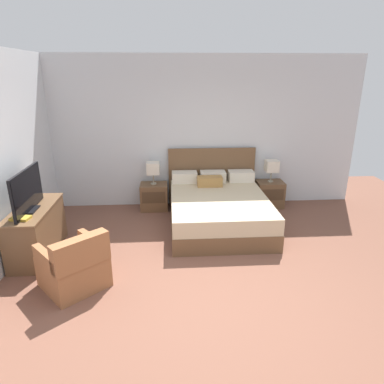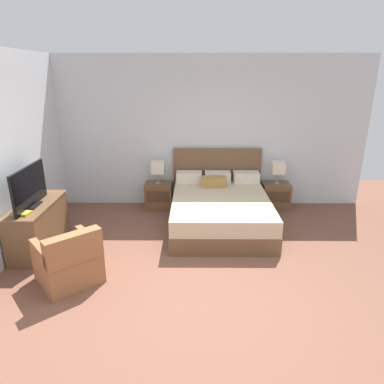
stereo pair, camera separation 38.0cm
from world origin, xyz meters
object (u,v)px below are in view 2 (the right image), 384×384
object	(u,v)px
armchair_by_window	(69,262)
table_lamp_right	(278,168)
nightstand_left	(159,196)
book_red_cover	(21,213)
tv	(29,187)
table_lamp_left	(158,168)
nightstand_right	(276,196)
bed	(220,208)
dresser	(39,225)

from	to	relation	value
armchair_by_window	table_lamp_right	bearing A→B (deg)	38.73
nightstand_left	book_red_cover	size ratio (longest dim) A/B	2.16
tv	table_lamp_left	bearing A→B (deg)	46.81
nightstand_right	tv	distance (m)	4.35
nightstand_left	table_lamp_left	world-z (taller)	table_lamp_left
nightstand_right	tv	world-z (taller)	tv
bed	nightstand_right	bearing A→B (deg)	33.97
nightstand_right	nightstand_left	bearing A→B (deg)	180.00
table_lamp_right	dresser	bearing A→B (deg)	-157.25
dresser	armchair_by_window	xyz separation A→B (m)	(0.76, -0.89, -0.09)
dresser	book_red_cover	distance (m)	0.54
table_lamp_left	book_red_cover	bearing A→B (deg)	-128.89
nightstand_right	table_lamp_left	distance (m)	2.35
dresser	book_red_cover	world-z (taller)	book_red_cover
bed	dresser	size ratio (longest dim) A/B	1.69
nightstand_left	armchair_by_window	size ratio (longest dim) A/B	0.54
bed	dresser	xyz separation A→B (m)	(-2.78, -0.87, 0.07)
nightstand_right	table_lamp_left	size ratio (longest dim) A/B	1.21
nightstand_right	dresser	distance (m)	4.25
table_lamp_left	table_lamp_right	size ratio (longest dim) A/B	1.00
table_lamp_right	bed	bearing A→B (deg)	-145.98
nightstand_right	table_lamp_right	distance (m)	0.57
bed	table_lamp_left	bearing A→B (deg)	145.94
table_lamp_left	table_lamp_right	distance (m)	2.29
book_red_cover	armchair_by_window	xyz separation A→B (m)	(0.77, -0.50, -0.46)
table_lamp_left	tv	distance (m)	2.39
bed	table_lamp_right	bearing A→B (deg)	34.02
table_lamp_right	tv	world-z (taller)	tv
nightstand_left	tv	world-z (taller)	tv
dresser	book_red_cover	size ratio (longest dim) A/B	5.24
bed	nightstand_left	world-z (taller)	bed
bed	nightstand_right	size ratio (longest dim) A/B	4.09
table_lamp_right	nightstand_right	bearing A→B (deg)	-90.00
bed	table_lamp_right	distance (m)	1.47
bed	nightstand_left	bearing A→B (deg)	145.99
book_red_cover	armchair_by_window	bearing A→B (deg)	-33.05
table_lamp_left	table_lamp_right	world-z (taller)	same
table_lamp_left	armchair_by_window	xyz separation A→B (m)	(-0.88, -2.54, -0.54)
nightstand_left	nightstand_right	xyz separation A→B (m)	(2.29, 0.00, 0.00)
nightstand_left	tv	distance (m)	2.50
armchair_by_window	bed	bearing A→B (deg)	41.15
nightstand_right	armchair_by_window	xyz separation A→B (m)	(-3.17, -2.54, 0.03)
nightstand_right	armchair_by_window	world-z (taller)	armchair_by_window
table_lamp_right	nightstand_left	bearing A→B (deg)	-179.96
bed	dresser	distance (m)	2.91
nightstand_left	dresser	distance (m)	2.32
dresser	tv	world-z (taller)	tv
bed	book_red_cover	xyz separation A→B (m)	(-2.79, -1.27, 0.44)
book_red_cover	tv	bearing A→B (deg)	87.50
nightstand_left	armchair_by_window	distance (m)	2.69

